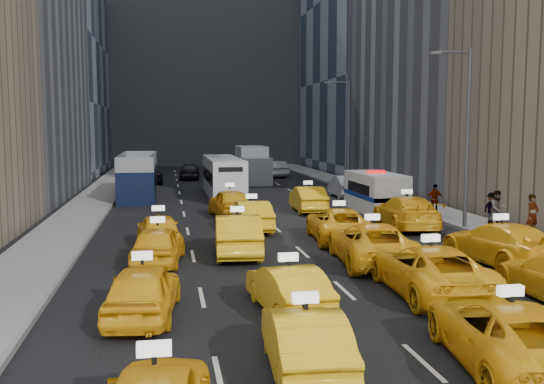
{
  "coord_description": "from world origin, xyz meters",
  "views": [
    {
      "loc": [
        -5.49,
        -16.07,
        5.14
      ],
      "look_at": [
        -0.42,
        12.89,
        2.0
      ],
      "focal_mm": 40.0,
      "sensor_mm": 36.0,
      "label": 1
    }
  ],
  "objects": [
    {
      "name": "taxi_5",
      "position": [
        -2.21,
        0.08,
        0.67
      ],
      "size": [
        1.91,
        4.24,
        1.35
      ],
      "primitive_type": "imported",
      "rotation": [
        0.0,
        0.0,
        3.26
      ],
      "color": "yellow",
      "rests_on": "ground"
    },
    {
      "name": "taxi_17",
      "position": [
        3.03,
        19.82,
        0.78
      ],
      "size": [
        1.85,
        4.81,
        1.57
      ],
      "primitive_type": "imported",
      "rotation": [
        0.0,
        0.0,
        3.1
      ],
      "color": "yellow",
      "rests_on": "ground"
    },
    {
      "name": "misc_car_3",
      "position": [
        -3.2,
        44.32,
        0.82
      ],
      "size": [
        2.25,
        4.92,
        1.64
      ],
      "primitive_type": "imported",
      "rotation": [
        0.0,
        0.0,
        3.07
      ],
      "color": "black",
      "rests_on": "ground"
    },
    {
      "name": "pedestrian_2",
      "position": [
        11.18,
        12.7,
        0.97
      ],
      "size": [
        1.13,
        0.71,
        1.63
      ],
      "primitive_type": "imported",
      "rotation": [
        0.0,
        0.0,
        0.28
      ],
      "color": "gray",
      "rests_on": "sidewalk_east"
    },
    {
      "name": "building_backdrop",
      "position": [
        0.0,
        72.0,
        20.0
      ],
      "size": [
        30.0,
        12.0,
        40.0
      ],
      "primitive_type": "cube",
      "color": "slate",
      "rests_on": "ground"
    },
    {
      "name": "taxi_11",
      "position": [
        6.9,
        4.65,
        0.79
      ],
      "size": [
        2.88,
        5.66,
        1.57
      ],
      "primitive_type": "imported",
      "rotation": [
        0.0,
        0.0,
        3.27
      ],
      "color": "yellow",
      "rests_on": "ground"
    },
    {
      "name": "streetlight_far",
      "position": [
        9.18,
        32.0,
        4.92
      ],
      "size": [
        2.15,
        0.22,
        9.0
      ],
      "color": "#595B60",
      "rests_on": "ground"
    },
    {
      "name": "taxi_12",
      "position": [
        -5.86,
        10.19,
        0.73
      ],
      "size": [
        2.12,
        4.44,
        1.47
      ],
      "primitive_type": "imported",
      "rotation": [
        0.0,
        0.0,
        3.23
      ],
      "color": "yellow",
      "rests_on": "ground"
    },
    {
      "name": "double_decker",
      "position": [
        -7.52,
        29.36,
        1.57
      ],
      "size": [
        3.78,
        11.11,
        3.17
      ],
      "rotation": [
        0.0,
        0.0,
        0.12
      ],
      "color": "black",
      "rests_on": "ground"
    },
    {
      "name": "taxi_8",
      "position": [
        -5.85,
        6.81,
        0.74
      ],
      "size": [
        2.25,
        4.5,
        1.47
      ],
      "primitive_type": "imported",
      "rotation": [
        0.0,
        0.0,
        3.02
      ],
      "color": "yellow",
      "rests_on": "ground"
    },
    {
      "name": "taxi_16",
      "position": [
        -1.91,
        18.44,
        0.82
      ],
      "size": [
        2.45,
        4.99,
        1.64
      ],
      "primitive_type": "imported",
      "rotation": [
        0.0,
        0.0,
        3.25
      ],
      "color": "yellow",
      "rests_on": "ground"
    },
    {
      "name": "ground",
      "position": [
        0.0,
        0.0,
        0.0
      ],
      "size": [
        160.0,
        160.0,
        0.0
      ],
      "primitive_type": "plane",
      "color": "black",
      "rests_on": "ground"
    },
    {
      "name": "nypd_van",
      "position": [
        7.16,
        19.21,
        1.15
      ],
      "size": [
        2.89,
        6.11,
        2.53
      ],
      "rotation": [
        0.0,
        0.0,
        -0.1
      ],
      "color": "white",
      "rests_on": "ground"
    },
    {
      "name": "sidewalk_west",
      "position": [
        -10.5,
        25.0,
        0.07
      ],
      "size": [
        3.0,
        90.0,
        0.15
      ],
      "primitive_type": "cube",
      "color": "gray",
      "rests_on": "ground"
    },
    {
      "name": "pedestrian_1",
      "position": [
        10.92,
        11.69,
        1.07
      ],
      "size": [
        0.92,
        0.53,
        1.84
      ],
      "primitive_type": "imported",
      "rotation": [
        0.0,
        0.0,
        0.05
      ],
      "color": "gray",
      "rests_on": "sidewalk_east"
    },
    {
      "name": "misc_car_0",
      "position": [
        7.47,
        26.53,
        0.82
      ],
      "size": [
        2.06,
        5.1,
        1.65
      ],
      "primitive_type": "imported",
      "rotation": [
        0.0,
        0.0,
        3.08
      ],
      "color": "#B1B2B9",
      "rests_on": "ground"
    },
    {
      "name": "taxi_10",
      "position": [
        2.13,
        5.51,
        0.78
      ],
      "size": [
        3.11,
        5.84,
        1.56
      ],
      "primitive_type": "imported",
      "rotation": [
        0.0,
        0.0,
        3.05
      ],
      "color": "yellow",
      "rests_on": "ground"
    },
    {
      "name": "pedestrian_4",
      "position": [
        10.19,
        21.64,
        1.08
      ],
      "size": [
        0.95,
        0.58,
        1.86
      ],
      "primitive_type": "imported",
      "rotation": [
        0.0,
        0.0,
        -0.09
      ],
      "color": "gray",
      "rests_on": "sidewalk_east"
    },
    {
      "name": "pedestrian_0",
      "position": [
        11.15,
        9.1,
        1.12
      ],
      "size": [
        0.81,
        0.66,
        1.93
      ],
      "primitive_type": "imported",
      "rotation": [
        0.0,
        0.0,
        0.32
      ],
      "color": "gray",
      "rests_on": "sidewalk_east"
    },
    {
      "name": "taxi_2",
      "position": [
        1.71,
        -4.51,
        0.73
      ],
      "size": [
        3.11,
        5.5,
        1.45
      ],
      "primitive_type": "imported",
      "rotation": [
        0.0,
        0.0,
        3.0
      ],
      "color": "yellow",
      "rests_on": "ground"
    },
    {
      "name": "curb_east",
      "position": [
        9.05,
        25.0,
        0.09
      ],
      "size": [
        0.15,
        90.0,
        0.18
      ],
      "primitive_type": "cube",
      "color": "slate",
      "rests_on": "ground"
    },
    {
      "name": "taxi_15",
      "position": [
        6.59,
        12.96,
        0.83
      ],
      "size": [
        2.86,
        5.93,
        1.66
      ],
      "primitive_type": "imported",
      "rotation": [
        0.0,
        0.0,
        3.05
      ],
      "color": "yellow",
      "rests_on": "ground"
    },
    {
      "name": "box_truck",
      "position": [
        2.48,
        39.77,
        1.66
      ],
      "size": [
        3.16,
        7.58,
        3.38
      ],
      "rotation": [
        0.0,
        0.0,
        -0.09
      ],
      "color": "white",
      "rests_on": "ground"
    },
    {
      "name": "streetlight_near",
      "position": [
        9.18,
        12.0,
        4.92
      ],
      "size": [
        2.15,
        0.22,
        9.0
      ],
      "color": "#595B60",
      "rests_on": "ground"
    },
    {
      "name": "taxi_4",
      "position": [
        -6.17,
        0.28,
        0.75
      ],
      "size": [
        2.23,
        4.54,
        1.49
      ],
      "primitive_type": "imported",
      "rotation": [
        0.0,
        0.0,
        3.03
      ],
      "color": "yellow",
      "rests_on": "ground"
    },
    {
      "name": "pedestrian_3",
      "position": [
        9.53,
        16.01,
        1.04
      ],
      "size": [
        1.11,
        0.64,
        1.78
      ],
      "primitive_type": "imported",
      "rotation": [
        0.0,
        0.0,
        -0.17
      ],
      "color": "gray",
      "rests_on": "sidewalk_east"
    },
    {
      "name": "taxi_9",
      "position": [
        -2.71,
        7.94,
        0.83
      ],
      "size": [
        2.06,
        5.12,
        1.65
      ],
      "primitive_type": "imported",
      "rotation": [
        0.0,
        0.0,
        3.08
      ],
      "color": "yellow",
      "rests_on": "ground"
    },
    {
      "name": "curb_west",
      "position": [
        -9.05,
        25.0,
        0.09
      ],
      "size": [
        0.15,
        90.0,
        0.18
      ],
      "primitive_type": "cube",
      "color": "slate",
      "rests_on": "ground"
    },
    {
      "name": "taxi_6",
      "position": [
        2.49,
        1.17,
        0.77
      ],
      "size": [
        2.77,
        5.63,
        1.54
      ],
      "primitive_type": "imported",
      "rotation": [
        0.0,
        0.0,
        3.1
      ],
      "color": "yellow",
      "rests_on": "ground"
    },
    {
      "name": "misc_car_4",
      "position": [
        5.7,
        45.99,
        0.83
      ],
      "size": [
        2.18,
        5.15,
        1.65
      ],
      "primitive_type": "imported",
      "rotation": [
        0.0,
        0.0,
        3.23
      ],
      "color": "#9EA1A5",
      "rests_on": "ground"
    },
    {
      "name": "taxi_14",
      "position": [
        2.24,
        10.32,
        0.75
      ],
      "size": [
        2.93,
        5.57,
        1.49
      ],
      "primitive_type": "imported",
      "rotation": [
        0.0,
        0.0,
        3.06
      ],
      "color": "yellow",
      "rests_on": "ground"
    },
    {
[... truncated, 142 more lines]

